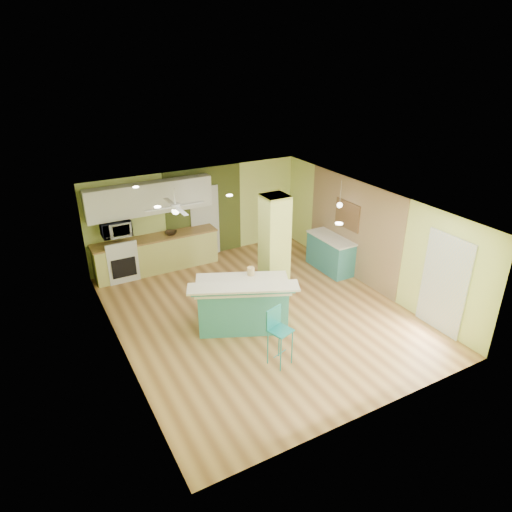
# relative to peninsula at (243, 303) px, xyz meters

# --- Properties ---
(floor) EXTENTS (6.00, 7.00, 0.01)m
(floor) POSITION_rel_peninsula_xyz_m (0.55, 0.25, -0.54)
(floor) COLOR brown
(floor) RESTS_ON ground
(ceiling) EXTENTS (6.00, 7.00, 0.01)m
(ceiling) POSITION_rel_peninsula_xyz_m (0.55, 0.25, 1.97)
(ceiling) COLOR white
(ceiling) RESTS_ON wall_back
(wall_back) EXTENTS (6.00, 0.01, 2.50)m
(wall_back) POSITION_rel_peninsula_xyz_m (0.55, 3.76, 0.71)
(wall_back) COLOR #D5E77B
(wall_back) RESTS_ON floor
(wall_front) EXTENTS (6.00, 0.01, 2.50)m
(wall_front) POSITION_rel_peninsula_xyz_m (0.55, -3.25, 0.71)
(wall_front) COLOR #D5E77B
(wall_front) RESTS_ON floor
(wall_left) EXTENTS (0.01, 7.00, 2.50)m
(wall_left) POSITION_rel_peninsula_xyz_m (-2.45, 0.25, 0.71)
(wall_left) COLOR #D5E77B
(wall_left) RESTS_ON floor
(wall_right) EXTENTS (0.01, 7.00, 2.50)m
(wall_right) POSITION_rel_peninsula_xyz_m (3.56, 0.25, 0.71)
(wall_right) COLOR #D5E77B
(wall_right) RESTS_ON floor
(wood_panel) EXTENTS (0.02, 3.40, 2.50)m
(wood_panel) POSITION_rel_peninsula_xyz_m (3.54, 0.85, 0.71)
(wood_panel) COLOR #87694D
(wood_panel) RESTS_ON floor
(olive_accent) EXTENTS (2.20, 0.02, 2.50)m
(olive_accent) POSITION_rel_peninsula_xyz_m (0.75, 3.74, 0.71)
(olive_accent) COLOR #495321
(olive_accent) RESTS_ON floor
(interior_door) EXTENTS (0.82, 0.05, 2.00)m
(interior_door) POSITION_rel_peninsula_xyz_m (0.75, 3.71, 0.46)
(interior_door) COLOR silver
(interior_door) RESTS_ON floor
(french_door) EXTENTS (0.04, 1.08, 2.10)m
(french_door) POSITION_rel_peninsula_xyz_m (3.52, -2.05, 0.51)
(french_door) COLOR silver
(french_door) RESTS_ON floor
(column) EXTENTS (0.55, 0.55, 2.50)m
(column) POSITION_rel_peninsula_xyz_m (1.20, 0.75, 0.71)
(column) COLOR #B8C159
(column) RESTS_ON floor
(kitchen_run) EXTENTS (3.25, 0.63, 0.94)m
(kitchen_run) POSITION_rel_peninsula_xyz_m (-0.75, 3.45, -0.07)
(kitchen_run) COLOR #CBCB6A
(kitchen_run) RESTS_ON floor
(stove) EXTENTS (0.76, 0.66, 1.08)m
(stove) POSITION_rel_peninsula_xyz_m (-1.70, 3.44, -0.08)
(stove) COLOR white
(stove) RESTS_ON floor
(upper_cabinets) EXTENTS (3.20, 0.34, 0.80)m
(upper_cabinets) POSITION_rel_peninsula_xyz_m (-0.75, 3.57, 1.41)
(upper_cabinets) COLOR white
(upper_cabinets) RESTS_ON wall_back
(microwave) EXTENTS (0.70, 0.48, 0.39)m
(microwave) POSITION_rel_peninsula_xyz_m (-1.70, 3.45, 0.81)
(microwave) COLOR white
(microwave) RESTS_ON wall_back
(ceiling_fan) EXTENTS (1.41, 1.41, 0.61)m
(ceiling_fan) POSITION_rel_peninsula_xyz_m (-0.55, 2.25, 1.54)
(ceiling_fan) COLOR white
(ceiling_fan) RESTS_ON ceiling
(pendant_lamp) EXTENTS (0.14, 0.14, 0.69)m
(pendant_lamp) POSITION_rel_peninsula_xyz_m (3.20, 1.00, 1.35)
(pendant_lamp) COLOR silver
(pendant_lamp) RESTS_ON ceiling
(wall_decor) EXTENTS (0.03, 0.90, 0.70)m
(wall_decor) POSITION_rel_peninsula_xyz_m (3.52, 1.05, 1.01)
(wall_decor) COLOR brown
(wall_decor) RESTS_ON wood_panel
(peninsula) EXTENTS (2.34, 1.90, 1.16)m
(peninsula) POSITION_rel_peninsula_xyz_m (0.00, 0.00, 0.00)
(peninsula) COLOR teal
(peninsula) RESTS_ON floor
(bar_stool) EXTENTS (0.47, 0.47, 1.14)m
(bar_stool) POSITION_rel_peninsula_xyz_m (-0.01, -1.39, 0.23)
(bar_stool) COLOR teal
(bar_stool) RESTS_ON floor
(side_counter) EXTENTS (0.61, 1.43, 0.92)m
(side_counter) POSITION_rel_peninsula_xyz_m (3.25, 1.28, -0.08)
(side_counter) COLOR teal
(side_counter) RESTS_ON floor
(fruit_bowl) EXTENTS (0.42, 0.42, 0.08)m
(fruit_bowl) POSITION_rel_peninsula_xyz_m (-0.33, 3.42, 0.44)
(fruit_bowl) COLOR #332314
(fruit_bowl) RESTS_ON kitchen_run
(canister) EXTENTS (0.16, 0.16, 0.17)m
(canister) POSITION_rel_peninsula_xyz_m (0.34, 0.26, 0.56)
(canister) COLOR gold
(canister) RESTS_ON peninsula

